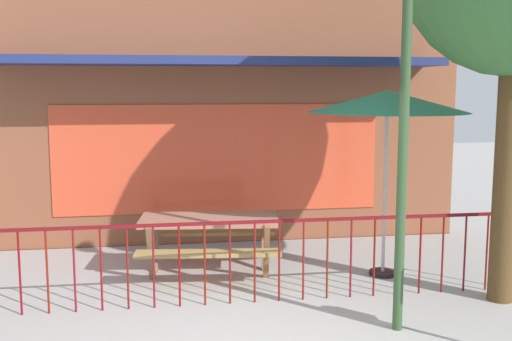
{
  "coord_description": "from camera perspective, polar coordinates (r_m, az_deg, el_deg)",
  "views": [
    {
      "loc": [
        -0.89,
        -5.1,
        2.49
      ],
      "look_at": [
        0.22,
        2.03,
        1.49
      ],
      "focal_mm": 42.97,
      "sensor_mm": 36.0,
      "label": 1
    }
  ],
  "objects": [
    {
      "name": "pub_storefront",
      "position": [
        9.79,
        -3.66,
        7.43
      ],
      "size": [
        7.85,
        1.44,
        4.82
      ],
      "color": "#562625",
      "rests_on": "ground"
    },
    {
      "name": "patio_fence_front",
      "position": [
        7.03,
        -1.28,
        -7.14
      ],
      "size": [
        6.62,
        0.04,
        0.97
      ],
      "color": "maroon",
      "rests_on": "ground"
    },
    {
      "name": "picnic_table_left",
      "position": [
        8.11,
        -4.37,
        -5.49
      ],
      "size": [
        1.94,
        1.55,
        0.79
      ],
      "color": "#A66B56",
      "rests_on": "ground"
    },
    {
      "name": "patio_umbrella",
      "position": [
        8.03,
        12.16,
        6.2
      ],
      "size": [
        2.07,
        2.07,
        2.43
      ],
      "color": "black",
      "rests_on": "ground"
    },
    {
      "name": "street_lamp",
      "position": [
        6.19,
        13.71,
        7.68
      ],
      "size": [
        0.28,
        0.28,
        3.79
      ],
      "color": "#314E2C",
      "rests_on": "ground"
    }
  ]
}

